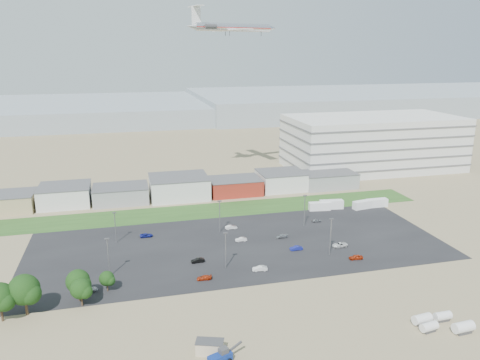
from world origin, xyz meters
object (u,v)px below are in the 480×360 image
object	(u,v)px
parked_car_12	(281,236)
box_trailer_a	(320,206)
parked_car_10	(88,289)
parked_car_11	(231,227)
parked_car_2	(356,257)
parked_car_7	(241,239)
parked_car_3	(204,278)
parked_car_8	(317,220)
parked_car_9	(146,235)
airliner	(234,27)
telehandler	(220,357)
storage_tank_nw	(422,319)
portable_shed	(210,347)
parked_car_13	(260,268)
parked_car_4	(198,260)
tree_far_left	(0,300)
parked_car_0	(340,245)
parked_car_1	(296,248)

from	to	relation	value
parked_car_12	box_trailer_a	bearing A→B (deg)	129.74
parked_car_10	parked_car_11	distance (m)	52.10
parked_car_2	parked_car_7	world-z (taller)	parked_car_2
parked_car_3	parked_car_8	bearing A→B (deg)	129.64
parked_car_2	parked_car_9	bearing A→B (deg)	-112.69
airliner	parked_car_3	xyz separation A→B (m)	(-28.66, -87.58, -63.51)
box_trailer_a	telehandler	bearing A→B (deg)	-117.46
storage_tank_nw	portable_shed	bearing A→B (deg)	178.53
parked_car_13	airliner	bearing A→B (deg)	177.04
parked_car_3	parked_car_11	distance (m)	34.83
airliner	parked_car_8	distance (m)	86.37
storage_tank_nw	parked_car_9	xyz separation A→B (m)	(-52.93, 62.08, -0.66)
parked_car_4	tree_far_left	bearing A→B (deg)	-72.82
portable_shed	parked_car_7	xyz separation A→B (m)	(18.98, 50.64, -0.75)
tree_far_left	parked_car_11	distance (m)	70.92
portable_shed	airliner	distance (m)	136.60
parked_car_0	parked_car_13	distance (m)	28.27
parked_car_9	box_trailer_a	bearing A→B (deg)	-81.46
telehandler	box_trailer_a	world-z (taller)	telehandler
storage_tank_nw	parked_car_8	xyz separation A→B (m)	(2.68, 61.33, -0.66)
parked_car_12	telehandler	bearing A→B (deg)	-34.10
parked_car_8	parked_car_12	xyz separation A→B (m)	(-15.83, -10.17, 0.01)
portable_shed	parked_car_11	xyz separation A→B (m)	(18.36, 61.03, -0.71)
parked_car_7	parked_car_8	size ratio (longest dim) A/B	1.10
storage_tank_nw	parked_car_1	size ratio (longest dim) A/B	1.07
parked_car_10	parked_car_7	bearing A→B (deg)	-64.79
telehandler	storage_tank_nw	distance (m)	43.48
parked_car_2	parked_car_0	bearing A→B (deg)	-170.28
parked_car_12	parked_car_13	distance (m)	23.16
airliner	parked_car_7	world-z (taller)	airliner
parked_car_4	parked_car_11	world-z (taller)	parked_car_11
parked_car_7	parked_car_11	size ratio (longest dim) A/B	0.92
parked_car_0	parked_car_2	bearing A→B (deg)	-0.95
parked_car_1	parked_car_10	xyz separation A→B (m)	(-56.21, -10.39, 0.02)
parked_car_7	box_trailer_a	bearing A→B (deg)	121.66
parked_car_9	parked_car_12	bearing A→B (deg)	-106.28
airliner	parked_car_10	distance (m)	121.31
parked_car_1	box_trailer_a	bearing A→B (deg)	146.44
airliner	parked_car_4	distance (m)	104.18
parked_car_3	storage_tank_nw	bearing A→B (deg)	57.26
tree_far_left	parked_car_4	bearing A→B (deg)	21.88
tree_far_left	parked_car_11	xyz separation A→B (m)	(58.73, 39.53, -4.28)
tree_far_left	parked_car_12	bearing A→B (deg)	21.64
portable_shed	parked_car_9	size ratio (longest dim) A/B	1.35
parked_car_9	parked_car_1	bearing A→B (deg)	-117.47
parked_car_3	box_trailer_a	bearing A→B (deg)	134.59
parked_car_10	parked_car_0	bearing A→B (deg)	-82.81
parked_car_1	parked_car_13	size ratio (longest dim) A/B	0.96
box_trailer_a	parked_car_13	world-z (taller)	box_trailer_a
parked_car_9	parked_car_13	world-z (taller)	parked_car_13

